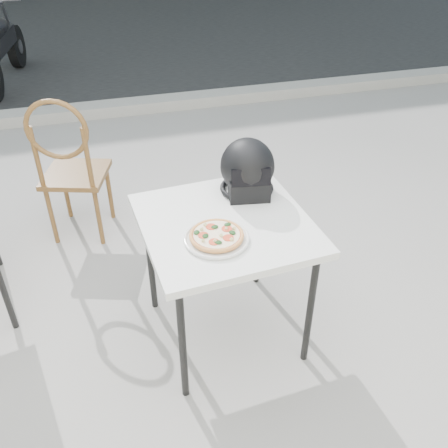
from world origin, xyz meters
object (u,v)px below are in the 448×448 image
object	(u,v)px
pizza	(217,235)
helmet	(248,170)
motorcycle	(2,51)
plate	(217,239)
cafe_chair_main	(69,162)
cafe_table_main	(225,233)

from	to	relation	value
pizza	helmet	xyz separation A→B (m)	(0.27, 0.38, 0.10)
helmet	motorcycle	distance (m)	4.87
plate	motorcycle	world-z (taller)	motorcycle
cafe_chair_main	motorcycle	bearing A→B (deg)	-60.35
pizza	motorcycle	world-z (taller)	motorcycle
helmet	cafe_table_main	bearing A→B (deg)	-118.49
plate	pizza	bearing A→B (deg)	88.23
plate	cafe_chair_main	world-z (taller)	cafe_chair_main
cafe_chair_main	motorcycle	distance (m)	3.68
cafe_table_main	motorcycle	size ratio (longest dim) A/B	0.49
cafe_table_main	pizza	xyz separation A→B (m)	(-0.08, -0.14, 0.10)
cafe_chair_main	cafe_table_main	bearing A→B (deg)	140.44
cafe_chair_main	motorcycle	xyz separation A→B (m)	(-0.76, 3.60, -0.21)
cafe_chair_main	helmet	bearing A→B (deg)	153.08
cafe_chair_main	motorcycle	size ratio (longest dim) A/B	0.60
helmet	cafe_chair_main	bearing A→B (deg)	144.66
pizza	cafe_chair_main	size ratio (longest dim) A/B	0.29
plate	pizza	size ratio (longest dim) A/B	1.15
plate	pizza	xyz separation A→B (m)	(0.00, 0.00, 0.02)
pizza	motorcycle	bearing A→B (deg)	106.25
pizza	motorcycle	size ratio (longest dim) A/B	0.18
cafe_table_main	plate	distance (m)	0.18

